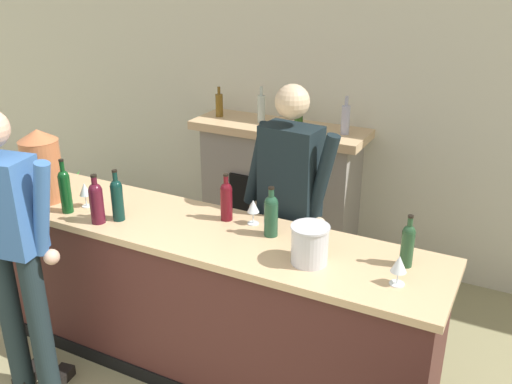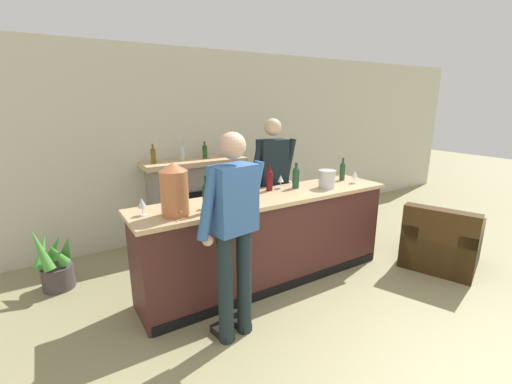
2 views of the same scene
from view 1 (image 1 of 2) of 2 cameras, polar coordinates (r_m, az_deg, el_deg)
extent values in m
cube|color=beige|center=(4.86, 6.91, 8.98)|extent=(12.00, 0.07, 2.75)
cube|color=#492420|center=(3.68, -5.76, -10.93)|extent=(2.93, 0.60, 0.98)
cube|color=tan|center=(3.42, -6.10, -3.79)|extent=(3.00, 0.67, 0.04)
cube|color=gray|center=(5.00, 2.36, -0.26)|extent=(1.33, 0.44, 1.14)
cube|color=black|center=(4.87, 1.18, -2.78)|extent=(0.73, 0.02, 0.73)
cube|color=tan|center=(4.78, 2.38, 6.32)|extent=(1.49, 0.52, 0.07)
cylinder|color=brown|center=(5.00, -3.70, 8.64)|extent=(0.06, 0.06, 0.20)
cylinder|color=brown|center=(4.97, -3.73, 10.09)|extent=(0.03, 0.03, 0.07)
cylinder|color=#ADBCB3|center=(4.81, 0.53, 8.30)|extent=(0.06, 0.06, 0.23)
cylinder|color=#ADBCB3|center=(4.77, 0.54, 10.06)|extent=(0.03, 0.03, 0.08)
cylinder|color=#1E4215|center=(4.67, 4.30, 7.55)|extent=(0.07, 0.07, 0.19)
cylinder|color=#1E4215|center=(4.64, 4.34, 9.03)|extent=(0.03, 0.03, 0.06)
cylinder|color=#A5A8BF|center=(4.54, 8.93, 7.12)|extent=(0.07, 0.07, 0.23)
cylinder|color=#A5A8BF|center=(4.50, 9.05, 8.97)|extent=(0.03, 0.03, 0.08)
cylinder|color=#483D40|center=(5.77, -17.27, -2.78)|extent=(0.33, 0.33, 0.26)
cylinder|color=#332319|center=(5.72, -17.42, -1.67)|extent=(0.29, 0.29, 0.02)
cone|color=#49853F|center=(5.57, -16.59, 0.08)|extent=(0.17, 0.39, 0.40)
cone|color=#479638|center=(5.70, -16.97, 0.30)|extent=(0.25, 0.14, 0.32)
cone|color=green|center=(5.74, -18.09, 0.49)|extent=(0.24, 0.35, 0.37)
cone|color=#4B993A|center=(5.64, -19.17, 0.72)|extent=(0.28, 0.31, 0.49)
cone|color=#418C35|center=(5.58, -18.01, -0.37)|extent=(0.26, 0.19, 0.31)
cylinder|color=#1B282C|center=(3.68, -20.81, -12.42)|extent=(0.13, 0.13, 0.99)
cube|color=black|center=(3.99, -19.23, -17.33)|extent=(0.14, 0.25, 0.07)
cylinder|color=#1B282C|center=(3.79, -23.24, -11.67)|extent=(0.13, 0.13, 0.99)
cube|color=black|center=(4.10, -21.57, -16.51)|extent=(0.14, 0.25, 0.07)
cube|color=#36609D|center=(3.38, -23.96, -1.17)|extent=(0.39, 0.28, 0.55)
cylinder|color=#36609D|center=(3.25, -20.66, -1.64)|extent=(0.20, 0.08, 0.57)
sphere|color=tan|center=(3.39, -19.76, -6.13)|extent=(0.09, 0.09, 0.09)
cylinder|color=#2A2D23|center=(3.94, 1.93, -8.40)|extent=(0.13, 0.13, 0.97)
cube|color=black|center=(4.14, 1.33, -14.13)|extent=(0.12, 0.25, 0.07)
cylinder|color=#2A2D23|center=(3.86, 4.51, -9.21)|extent=(0.13, 0.13, 0.97)
cube|color=black|center=(4.07, 3.82, -15.03)|extent=(0.12, 0.25, 0.07)
cube|color=black|center=(3.55, 3.48, 1.98)|extent=(0.38, 0.25, 0.59)
cylinder|color=black|center=(3.64, 0.18, 2.85)|extent=(0.20, 0.08, 0.57)
sphere|color=#D0B38F|center=(3.74, 0.01, -1.56)|extent=(0.09, 0.09, 0.09)
cylinder|color=black|center=(3.43, 6.66, 1.40)|extent=(0.20, 0.08, 0.57)
sphere|color=#D0B38F|center=(3.53, 6.29, -3.23)|extent=(0.09, 0.09, 0.09)
sphere|color=#D0B38F|center=(3.42, 3.65, 9.01)|extent=(0.21, 0.21, 0.21)
cylinder|color=#BD6A40|center=(3.93, -20.57, 2.02)|extent=(0.25, 0.25, 0.41)
cone|color=#BD6A40|center=(3.86, -21.06, 5.35)|extent=(0.25, 0.25, 0.07)
cylinder|color=#B29333|center=(3.89, -21.82, -0.49)|extent=(0.02, 0.04, 0.02)
cylinder|color=silver|center=(2.98, 5.39, -5.35)|extent=(0.19, 0.19, 0.20)
cylinder|color=silver|center=(2.93, 5.47, -3.53)|extent=(0.20, 0.20, 0.01)
cylinder|color=#0B2D27|center=(3.53, -13.67, -1.06)|extent=(0.07, 0.07, 0.22)
sphere|color=#0B2D27|center=(3.49, -13.84, 0.63)|extent=(0.07, 0.07, 0.07)
cylinder|color=#0B2D27|center=(3.47, -13.91, 1.29)|extent=(0.03, 0.03, 0.09)
cylinder|color=black|center=(3.46, -13.99, 2.05)|extent=(0.03, 0.03, 0.01)
cylinder|color=#1E452D|center=(3.25, 1.51, -2.71)|extent=(0.08, 0.08, 0.21)
sphere|color=#1E452D|center=(3.20, 1.53, -1.04)|extent=(0.08, 0.08, 0.08)
cylinder|color=#1E452D|center=(3.19, 1.54, -0.38)|extent=(0.03, 0.03, 0.08)
cylinder|color=black|center=(3.17, 1.55, 0.39)|extent=(0.04, 0.04, 0.01)
cylinder|color=#0E4118|center=(3.72, -18.49, -0.20)|extent=(0.07, 0.07, 0.24)
sphere|color=#0E4118|center=(3.68, -18.73, 1.54)|extent=(0.07, 0.07, 0.07)
cylinder|color=#0E4118|center=(3.66, -18.82, 2.23)|extent=(0.03, 0.03, 0.09)
cylinder|color=black|center=(3.65, -18.92, 3.01)|extent=(0.03, 0.03, 0.01)
cylinder|color=#4B1120|center=(3.53, -15.61, -1.38)|extent=(0.08, 0.08, 0.21)
sphere|color=#4B1120|center=(3.49, -15.79, 0.22)|extent=(0.08, 0.08, 0.08)
cylinder|color=#4B1120|center=(3.47, -15.87, 0.85)|extent=(0.03, 0.03, 0.08)
cylinder|color=black|center=(3.46, -15.95, 1.58)|extent=(0.04, 0.04, 0.01)
cylinder|color=#560D15|center=(3.44, -2.98, -1.22)|extent=(0.07, 0.07, 0.21)
sphere|color=#560D15|center=(3.40, -3.01, 0.36)|extent=(0.07, 0.07, 0.07)
cylinder|color=#560D15|center=(3.39, -3.02, 0.99)|extent=(0.03, 0.03, 0.08)
cylinder|color=black|center=(3.37, -3.04, 1.71)|extent=(0.03, 0.03, 0.01)
cylinder|color=#204226|center=(3.04, 14.87, -5.49)|extent=(0.07, 0.07, 0.20)
sphere|color=#204226|center=(3.00, 15.06, -3.82)|extent=(0.06, 0.06, 0.06)
cylinder|color=#204226|center=(2.98, 15.14, -3.15)|extent=(0.03, 0.03, 0.08)
cylinder|color=black|center=(2.96, 15.23, -2.38)|extent=(0.03, 0.03, 0.01)
cylinder|color=silver|center=(3.42, -0.28, -3.15)|extent=(0.07, 0.07, 0.01)
cylinder|color=silver|center=(3.41, -0.28, -2.56)|extent=(0.01, 0.01, 0.07)
cone|color=silver|center=(3.38, -0.29, -1.40)|extent=(0.07, 0.07, 0.08)
cylinder|color=silver|center=(2.92, 13.90, -8.89)|extent=(0.08, 0.08, 0.01)
cylinder|color=silver|center=(2.90, 13.97, -8.28)|extent=(0.01, 0.01, 0.07)
cone|color=silver|center=(2.86, 14.12, -6.97)|extent=(0.08, 0.08, 0.09)
cylinder|color=silver|center=(4.27, -21.06, 0.70)|extent=(0.07, 0.07, 0.01)
cylinder|color=silver|center=(4.26, -21.13, 1.16)|extent=(0.01, 0.01, 0.07)
cone|color=silver|center=(4.24, -21.28, 2.13)|extent=(0.08, 0.08, 0.09)
cylinder|color=silver|center=(3.81, -16.57, -1.35)|extent=(0.06, 0.06, 0.01)
cylinder|color=silver|center=(3.80, -16.64, -0.80)|extent=(0.01, 0.01, 0.07)
cone|color=silver|center=(3.77, -16.77, 0.28)|extent=(0.07, 0.07, 0.08)
camera|label=2|loc=(3.80, -68.09, 0.74)|focal=24.00mm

